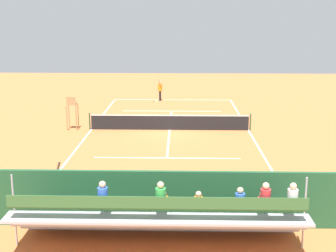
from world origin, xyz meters
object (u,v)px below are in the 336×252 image
(bleacher_stand, at_px, (165,217))
(tennis_racket, at_px, (156,101))
(tennis_net, at_px, (170,122))
(umpire_chair, at_px, (72,109))
(courtside_bench, at_px, (212,203))
(tennis_player, at_px, (160,89))
(equipment_bag, at_px, (165,214))
(tennis_ball_near, at_px, (132,104))
(line_judge, at_px, (56,187))

(bleacher_stand, xyz_separation_m, tennis_racket, (1.62, -25.56, -0.95))
(tennis_net, xyz_separation_m, umpire_chair, (6.20, 0.01, 0.81))
(courtside_bench, bearing_deg, tennis_player, -83.11)
(bleacher_stand, relative_size, tennis_racket, 16.85)
(umpire_chair, height_order, tennis_player, umpire_chair)
(courtside_bench, distance_m, tennis_player, 23.96)
(tennis_net, height_order, equipment_bag, tennis_net)
(bleacher_stand, xyz_separation_m, courtside_bench, (-1.60, -2.10, -0.40))
(courtside_bench, bearing_deg, equipment_bag, 4.34)
(bleacher_stand, xyz_separation_m, tennis_player, (1.27, -25.89, 0.06))
(umpire_chair, bearing_deg, equipment_bag, 115.28)
(bleacher_stand, bearing_deg, tennis_net, -89.20)
(bleacher_stand, height_order, courtside_bench, bleacher_stand)
(courtside_bench, distance_m, equipment_bag, 1.74)
(tennis_net, bearing_deg, bleacher_stand, 90.80)
(tennis_net, xyz_separation_m, tennis_racket, (1.40, -10.18, -0.49))
(bleacher_stand, height_order, tennis_ball_near, bleacher_stand)
(equipment_bag, relative_size, tennis_ball_near, 13.64)
(bleacher_stand, xyz_separation_m, equipment_bag, (0.09, -1.98, -0.78))
(courtside_bench, xyz_separation_m, line_judge, (5.65, -0.27, 0.46))
(tennis_player, height_order, tennis_racket, tennis_player)
(umpire_chair, bearing_deg, tennis_ball_near, -108.78)
(equipment_bag, height_order, line_judge, line_judge)
(tennis_ball_near, distance_m, line_judge, 21.71)
(bleacher_stand, distance_m, tennis_racket, 25.62)
(tennis_ball_near, xyz_separation_m, line_judge, (0.59, 21.68, 0.98))
(tennis_player, bearing_deg, bleacher_stand, 92.82)
(tennis_ball_near, bearing_deg, bleacher_stand, 98.19)
(equipment_bag, bearing_deg, tennis_player, -87.17)
(umpire_chair, height_order, equipment_bag, umpire_chair)
(umpire_chair, bearing_deg, tennis_net, -179.93)
(tennis_racket, xyz_separation_m, tennis_ball_near, (1.84, 1.50, 0.02))
(bleacher_stand, bearing_deg, umpire_chair, -67.34)
(bleacher_stand, relative_size, tennis_ball_near, 137.27)
(tennis_net, relative_size, line_judge, 5.35)
(umpire_chair, relative_size, tennis_ball_near, 32.42)
(tennis_player, bearing_deg, line_judge, 83.27)
(bleacher_stand, bearing_deg, tennis_racket, -86.38)
(tennis_net, bearing_deg, equipment_bag, 90.53)
(tennis_net, distance_m, tennis_ball_near, 9.28)
(bleacher_stand, bearing_deg, courtside_bench, -127.25)
(equipment_bag, height_order, tennis_racket, equipment_bag)
(courtside_bench, distance_m, tennis_racket, 23.68)
(tennis_player, distance_m, tennis_racket, 1.11)
(line_judge, bearing_deg, tennis_player, -96.73)
(umpire_chair, bearing_deg, tennis_racket, -115.22)
(tennis_racket, bearing_deg, umpire_chair, 64.78)
(bleacher_stand, height_order, line_judge, bleacher_stand)
(bleacher_stand, xyz_separation_m, line_judge, (4.05, -2.38, 0.06))
(tennis_player, xyz_separation_m, line_judge, (2.78, 23.51, 0.00))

